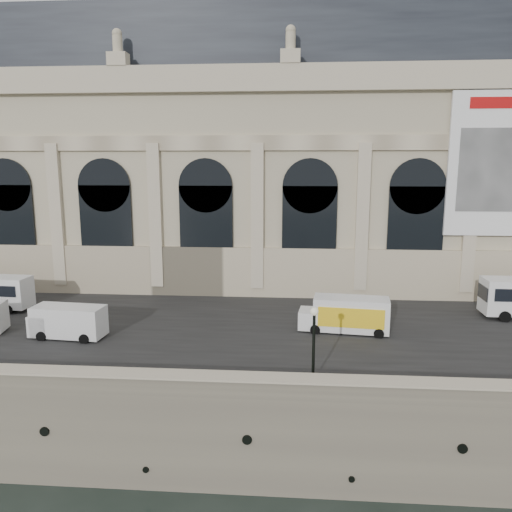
{
  "coord_description": "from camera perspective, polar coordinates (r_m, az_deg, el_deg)",
  "views": [
    {
      "loc": [
        4.46,
        -25.98,
        19.21
      ],
      "look_at": [
        0.86,
        22.0,
        10.14
      ],
      "focal_mm": 35.0,
      "sensor_mm": 36.0,
      "label": 1
    }
  ],
  "objects": [
    {
      "name": "lamp_right",
      "position": [
        30.47,
        6.6,
        -10.22
      ],
      "size": [
        0.49,
        0.49,
        4.8
      ],
      "color": "black",
      "rests_on": "quay"
    },
    {
      "name": "van_c",
      "position": [
        40.93,
        -21.01,
        -7.02
      ],
      "size": [
        5.76,
        2.7,
        2.49
      ],
      "color": "white",
      "rests_on": "quay"
    },
    {
      "name": "quay",
      "position": [
        63.25,
        0.1,
        -4.18
      ],
      "size": [
        160.0,
        70.0,
        6.0
      ],
      "primitive_type": "cube",
      "color": "gray",
      "rests_on": "ground"
    },
    {
      "name": "ground",
      "position": [
        32.62,
        -4.88,
        -25.46
      ],
      "size": [
        260.0,
        260.0,
        0.0
      ],
      "primitive_type": "plane",
      "color": "black",
      "rests_on": "ground"
    },
    {
      "name": "street",
      "position": [
        42.33,
        -1.99,
        -7.48
      ],
      "size": [
        160.0,
        24.0,
        0.06
      ],
      "primitive_type": "cube",
      "color": "#2D2D2D",
      "rests_on": "quay"
    },
    {
      "name": "museum",
      "position": [
        57.79,
        -6.23,
        11.12
      ],
      "size": [
        69.0,
        18.7,
        29.1
      ],
      "color": "beige",
      "rests_on": "quay"
    },
    {
      "name": "box_truck",
      "position": [
        40.1,
        10.22,
        -6.62
      ],
      "size": [
        7.17,
        3.13,
        2.8
      ],
      "color": "white",
      "rests_on": "quay"
    },
    {
      "name": "parapet",
      "position": [
        29.75,
        -4.9,
        -14.42
      ],
      "size": [
        160.0,
        1.4,
        1.21
      ],
      "color": "gray",
      "rests_on": "quay"
    }
  ]
}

